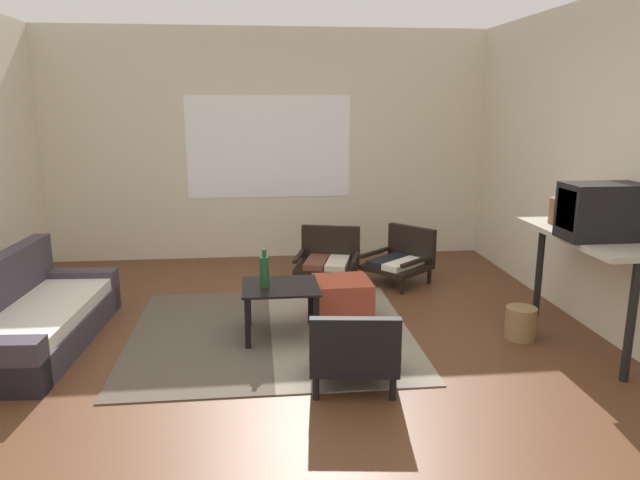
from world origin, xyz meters
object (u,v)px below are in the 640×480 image
Objects in this scene: couch at (32,319)px; ottoman_orange at (342,299)px; wicker_basket at (521,323)px; console_shelf at (584,247)px; armchair_striped_foreground at (354,351)px; coffee_table at (281,295)px; crt_television at (602,211)px; armchair_corner at (401,258)px; clay_vase at (562,209)px; glass_bottle at (265,271)px; armchair_by_window at (328,257)px.

couch is 2.50m from ottoman_orange.
console_shelf is at bearing -20.70° from wicker_basket.
console_shelf is at bearing 16.47° from armchair_striped_foreground.
wicker_basket is (1.48, 0.69, -0.13)m from armchair_striped_foreground.
coffee_table is at bearing -0.49° from couch.
couch is 2.86× the size of armchair_striped_foreground.
crt_television reaches higher than armchair_striped_foreground.
armchair_corner is at bearing 119.36° from console_shelf.
console_shelf is 0.43m from clay_vase.
crt_television reaches higher than glass_bottle.
glass_bottle is (-2.42, 0.57, -0.53)m from crt_television.
ottoman_orange is 1.99m from console_shelf.
coffee_table is 0.95× the size of armchair_striped_foreground.
coffee_table is 1.63m from armchair_by_window.
glass_bottle is at bearing -137.06° from armchair_corner.
armchair_striped_foreground is 2.01m from console_shelf.
armchair_by_window is at bearing 137.70° from clay_vase.
coffee_table is 1.09× the size of crt_television.
armchair_by_window is at bearing 86.79° from armchair_striped_foreground.
armchair_corner is at bearing 52.23° from ottoman_orange.
couch is 5.47× the size of clay_vase.
ottoman_orange is 1.57× the size of glass_bottle.
armchair_corner is (3.26, 1.31, 0.05)m from couch.
armchair_by_window is at bearing 65.60° from glass_bottle.
ottoman_orange is at bearing 84.97° from armchair_striped_foreground.
glass_bottle is at bearing 173.40° from wicker_basket.
armchair_corner is at bearing 116.84° from crt_television.
armchair_striped_foreground is at bearing -168.96° from crt_television.
coffee_table is at bearing -135.01° from armchair_corner.
console_shelf is at bearing -22.66° from ottoman_orange.
glass_bottle reaches higher than ottoman_orange.
couch is 3.51m from armchair_corner.
armchair_striped_foreground is 1.91× the size of clay_vase.
couch is 3.00× the size of coffee_table.
armchair_corner is at bearing 68.73° from armchair_striped_foreground.
wicker_basket is (1.91, -0.26, -0.22)m from coffee_table.
crt_television is (0.97, -1.91, 0.83)m from armchair_corner.
couch is 4.30m from clay_vase.
armchair_corner reaches higher than ottoman_orange.
clay_vase is at bearing 90.00° from console_shelf.
couch is 4.36m from crt_television.
clay_vase is (4.23, -0.06, 0.80)m from couch.
armchair_corner is 1.84m from clay_vase.
wicker_basket is at bearing -4.11° from couch.
console_shelf is 4.63× the size of glass_bottle.
armchair_striped_foreground is 2.20m from clay_vase.
armchair_corner reaches higher than coffee_table.
armchair_corner is at bearing 125.39° from clay_vase.
armchair_corner reaches higher than wicker_basket.
armchair_by_window reaches higher than coffee_table.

